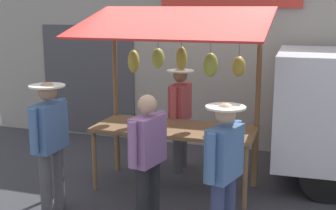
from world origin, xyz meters
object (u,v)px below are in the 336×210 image
Objects in this scene: shopper_in_grey_tee at (224,165)px; shopper_with_ponytail at (148,153)px; market_stall at (177,78)px; shopper_in_striped_shirt at (50,137)px; vendor_with_sunhat at (180,111)px.

shopper_with_ponytail is (0.90, -0.20, -0.02)m from shopper_in_grey_tee.
shopper_in_striped_shirt is at bearing 46.75° from market_stall.
vendor_with_sunhat is 1.98m from shopper_with_ponytail.
shopper_with_ponytail is at bearing -87.74° from shopper_in_striped_shirt.
shopper_with_ponytail is 1.25m from shopper_in_striped_shirt.
shopper_with_ponytail is (-0.05, 1.26, -0.67)m from market_stall.
shopper_in_striped_shirt is at bearing 102.37° from shopper_with_ponytail.
vendor_with_sunhat is at bearing -77.39° from market_stall.
market_stall reaches higher than shopper_with_ponytail.
vendor_with_sunhat is at bearing -25.72° from shopper_in_striped_shirt.
market_stall is 1.43m from shopper_with_ponytail.
market_stall reaches higher than vendor_with_sunhat.
vendor_with_sunhat is (0.16, -0.71, -0.62)m from market_stall.
shopper_with_ponytail is at bearing 92.84° from shopper_in_grey_tee.
shopper_in_striped_shirt is (1.03, 1.98, 0.03)m from vendor_with_sunhat.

